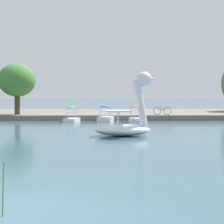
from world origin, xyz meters
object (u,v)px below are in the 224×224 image
pedal_boat_blue (106,117)px  bicycle_parked (162,111)px  pedal_boat_cyan (72,117)px  pedal_boat_pink (137,117)px  swan_boat (127,120)px  tree_broadleaf_left (17,81)px

pedal_boat_blue → bicycle_parked: 6.11m
pedal_boat_blue → pedal_boat_cyan: size_ratio=1.08×
pedal_boat_pink → pedal_boat_cyan: pedal_boat_pink is taller
swan_boat → bicycle_parked: bearing=73.6°
tree_broadleaf_left → pedal_boat_blue: bearing=-21.0°
bicycle_parked → pedal_boat_cyan: bearing=-162.9°
pedal_boat_blue → pedal_boat_cyan: 3.08m
swan_boat → pedal_boat_cyan: bearing=109.2°
pedal_boat_cyan → pedal_boat_pink: bearing=-2.2°
pedal_boat_blue → pedal_boat_pink: bearing=-8.1°
bicycle_parked → pedal_boat_pink: bearing=-133.7°
tree_broadleaf_left → bicycle_parked: tree_broadleaf_left is taller
pedal_boat_cyan → bicycle_parked: bearing=17.1°
swan_boat → pedal_boat_blue: size_ratio=1.60×
pedal_boat_pink → pedal_boat_cyan: 5.88m
pedal_boat_pink → pedal_boat_cyan: bearing=177.8°
pedal_boat_pink → swan_boat: bearing=-97.7°
pedal_boat_cyan → bicycle_parked: pedal_boat_cyan is taller
tree_broadleaf_left → bicycle_parked: 14.64m
pedal_boat_pink → bicycle_parked: size_ratio=1.37×
pedal_boat_pink → pedal_boat_blue: bearing=171.9°
bicycle_parked → tree_broadleaf_left: bearing=176.5°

